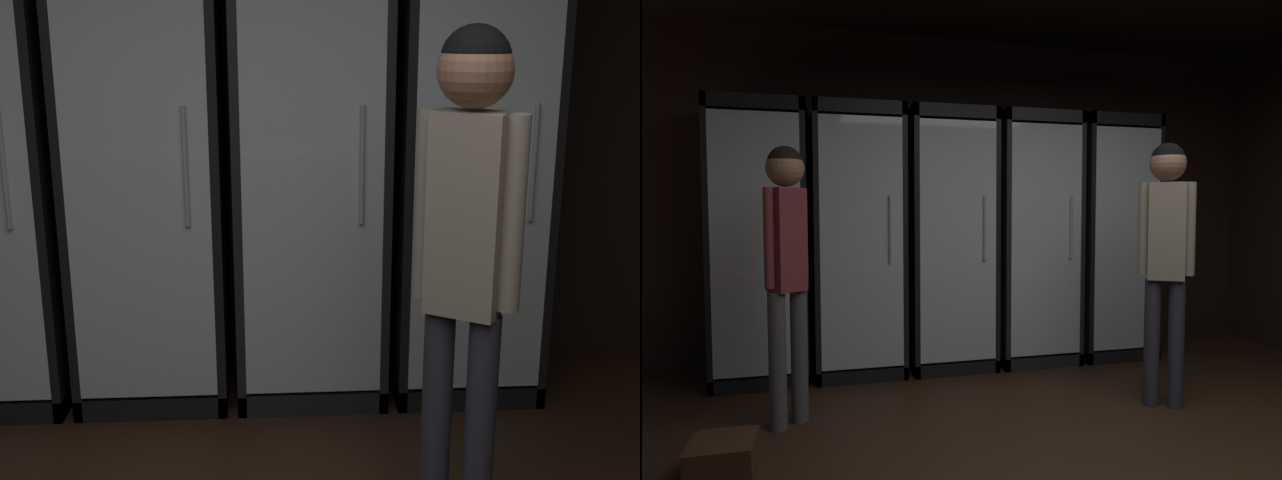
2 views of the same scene
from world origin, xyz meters
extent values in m
cube|color=black|center=(0.00, 3.03, 1.40)|extent=(6.00, 0.06, 2.80)
cube|color=black|center=(-1.20, 2.96, 1.05)|extent=(0.68, 0.04, 2.10)
cube|color=black|center=(-0.88, 2.65, 1.05)|extent=(0.04, 0.66, 2.10)
cube|color=black|center=(-1.20, 2.65, 0.05)|extent=(0.68, 0.66, 0.10)
cube|color=white|center=(-1.20, 2.93, 1.05)|extent=(0.60, 0.02, 1.86)
cylinder|color=#B2B2B7|center=(-0.99, 2.31, 1.15)|extent=(0.02, 0.02, 0.50)
cube|color=silver|center=(-1.20, 2.65, 0.12)|extent=(0.58, 0.58, 0.02)
cylinder|color=#336B38|center=(-1.12, 2.68, 0.24)|extent=(0.07, 0.07, 0.23)
cylinder|color=#336B38|center=(-1.12, 2.68, 0.39)|extent=(0.03, 0.03, 0.06)
cylinder|color=#B2332D|center=(-1.12, 2.68, 0.21)|extent=(0.07, 0.07, 0.07)
cylinder|color=brown|center=(-0.99, 2.67, 0.23)|extent=(0.08, 0.08, 0.20)
cylinder|color=brown|center=(-0.99, 2.67, 0.37)|extent=(0.03, 0.03, 0.08)
cylinder|color=tan|center=(-0.99, 2.67, 0.23)|extent=(0.08, 0.08, 0.08)
cylinder|color=#336B38|center=(-1.00, 2.66, 0.70)|extent=(0.07, 0.07, 0.23)
cylinder|color=#336B38|center=(-1.00, 2.66, 0.85)|extent=(0.02, 0.02, 0.07)
cylinder|color=tan|center=(-1.00, 2.66, 0.68)|extent=(0.07, 0.07, 0.08)
cylinder|color=black|center=(-1.06, 2.69, 1.15)|extent=(0.06, 0.06, 0.19)
cylinder|color=black|center=(-1.06, 2.69, 1.28)|extent=(0.02, 0.02, 0.06)
cylinder|color=tan|center=(-1.06, 2.69, 1.15)|extent=(0.06, 0.06, 0.06)
cylinder|color=black|center=(-1.01, 2.70, 1.63)|extent=(0.06, 0.06, 0.23)
cylinder|color=black|center=(-1.01, 2.70, 1.79)|extent=(0.02, 0.02, 0.09)
cylinder|color=#B2332D|center=(-1.01, 2.70, 1.61)|extent=(0.06, 0.06, 0.09)
cube|color=black|center=(-0.47, 2.96, 1.05)|extent=(0.68, 0.04, 2.10)
cube|color=black|center=(-0.79, 2.65, 1.05)|extent=(0.04, 0.66, 2.10)
cube|color=black|center=(-0.15, 2.65, 1.05)|extent=(0.04, 0.66, 2.10)
cube|color=black|center=(-0.47, 2.65, 0.05)|extent=(0.68, 0.66, 0.10)
cube|color=white|center=(-0.47, 2.93, 1.05)|extent=(0.60, 0.02, 1.86)
cube|color=silver|center=(-0.47, 2.33, 1.05)|extent=(0.60, 0.02, 1.86)
cylinder|color=#B2B2B7|center=(-0.26, 2.31, 1.15)|extent=(0.02, 0.02, 0.50)
cube|color=silver|center=(-0.47, 2.65, 0.12)|extent=(0.58, 0.58, 0.02)
cylinder|color=black|center=(-0.66, 2.60, 0.24)|extent=(0.06, 0.06, 0.22)
cylinder|color=black|center=(-0.66, 2.60, 0.38)|extent=(0.02, 0.02, 0.07)
cylinder|color=tan|center=(-0.66, 2.60, 0.25)|extent=(0.07, 0.07, 0.07)
cylinder|color=#194723|center=(-0.47, 2.64, 0.23)|extent=(0.06, 0.06, 0.20)
cylinder|color=#194723|center=(-0.47, 2.64, 0.38)|extent=(0.02, 0.02, 0.09)
cylinder|color=beige|center=(-0.47, 2.64, 0.21)|extent=(0.07, 0.07, 0.06)
cylinder|color=#9EAD99|center=(-0.27, 2.70, 0.24)|extent=(0.06, 0.06, 0.23)
cylinder|color=#9EAD99|center=(-0.27, 2.70, 0.39)|extent=(0.02, 0.02, 0.07)
cylinder|color=beige|center=(-0.27, 2.70, 0.22)|extent=(0.06, 0.06, 0.08)
cube|color=silver|center=(-0.47, 2.65, 0.58)|extent=(0.58, 0.58, 0.02)
cylinder|color=gray|center=(-0.69, 2.60, 0.68)|extent=(0.07, 0.07, 0.19)
cylinder|color=gray|center=(-0.69, 2.60, 0.81)|extent=(0.03, 0.03, 0.07)
cylinder|color=#B2332D|center=(-0.69, 2.60, 0.69)|extent=(0.07, 0.07, 0.05)
cylinder|color=gray|center=(-0.54, 2.67, 0.69)|extent=(0.06, 0.06, 0.20)
cylinder|color=gray|center=(-0.54, 2.67, 0.82)|extent=(0.02, 0.02, 0.07)
cylinder|color=#2D2D33|center=(-0.54, 2.67, 0.69)|extent=(0.07, 0.07, 0.07)
cylinder|color=#336B38|center=(-0.39, 2.67, 0.70)|extent=(0.06, 0.06, 0.22)
cylinder|color=#336B38|center=(-0.39, 2.67, 0.85)|extent=(0.02, 0.02, 0.08)
cylinder|color=#2D2D33|center=(-0.39, 2.67, 0.68)|extent=(0.07, 0.07, 0.08)
cylinder|color=#194723|center=(-0.25, 2.63, 0.68)|extent=(0.07, 0.07, 0.19)
cylinder|color=#194723|center=(-0.25, 2.63, 0.82)|extent=(0.02, 0.02, 0.08)
cylinder|color=white|center=(-0.25, 2.63, 0.66)|extent=(0.07, 0.07, 0.06)
cube|color=silver|center=(-0.47, 2.65, 1.04)|extent=(0.58, 0.58, 0.02)
cylinder|color=brown|center=(-0.62, 2.60, 1.16)|extent=(0.07, 0.07, 0.22)
cylinder|color=brown|center=(-0.62, 2.60, 1.31)|extent=(0.03, 0.03, 0.07)
cylinder|color=beige|center=(-0.62, 2.60, 1.16)|extent=(0.08, 0.08, 0.06)
cylinder|color=#194723|center=(-0.31, 2.63, 1.15)|extent=(0.07, 0.07, 0.19)
cylinder|color=#194723|center=(-0.31, 2.63, 1.29)|extent=(0.03, 0.03, 0.08)
cylinder|color=tan|center=(-0.31, 2.63, 1.14)|extent=(0.07, 0.07, 0.05)
cube|color=silver|center=(-0.47, 2.65, 1.51)|extent=(0.58, 0.58, 0.02)
cylinder|color=#9EAD99|center=(-0.69, 2.64, 1.61)|extent=(0.08, 0.08, 0.18)
cylinder|color=#9EAD99|center=(-0.69, 2.64, 1.75)|extent=(0.03, 0.03, 0.09)
cylinder|color=#B2332D|center=(-0.69, 2.64, 1.61)|extent=(0.08, 0.08, 0.06)
cylinder|color=#194723|center=(-0.55, 2.67, 1.63)|extent=(0.06, 0.06, 0.22)
cylinder|color=#194723|center=(-0.55, 2.67, 1.78)|extent=(0.02, 0.02, 0.08)
cylinder|color=#2D2D33|center=(-0.55, 2.67, 1.63)|extent=(0.06, 0.06, 0.08)
cylinder|color=#336B38|center=(-0.39, 2.63, 1.61)|extent=(0.08, 0.08, 0.18)
cylinder|color=#336B38|center=(-0.39, 2.63, 1.73)|extent=(0.02, 0.02, 0.06)
cylinder|color=white|center=(-0.39, 2.63, 1.60)|extent=(0.08, 0.08, 0.05)
cylinder|color=brown|center=(-0.26, 2.62, 1.63)|extent=(0.08, 0.08, 0.23)
cylinder|color=brown|center=(-0.26, 2.62, 1.79)|extent=(0.02, 0.02, 0.09)
cylinder|color=#2D2D33|center=(-0.26, 2.62, 1.64)|extent=(0.08, 0.08, 0.09)
cube|color=black|center=(0.26, 2.96, 1.05)|extent=(0.68, 0.04, 2.10)
cube|color=black|center=(-0.06, 2.65, 1.05)|extent=(0.04, 0.66, 2.10)
cube|color=black|center=(0.58, 2.65, 1.05)|extent=(0.04, 0.66, 2.10)
cube|color=black|center=(0.26, 2.65, 0.05)|extent=(0.68, 0.66, 0.10)
cube|color=white|center=(0.26, 2.93, 1.05)|extent=(0.60, 0.02, 1.86)
cube|color=silver|center=(0.26, 2.33, 1.05)|extent=(0.60, 0.02, 1.86)
cylinder|color=#B2B2B7|center=(0.47, 2.31, 1.15)|extent=(0.02, 0.02, 0.50)
cube|color=silver|center=(0.26, 2.65, 0.12)|extent=(0.58, 0.58, 0.02)
cylinder|color=brown|center=(0.12, 2.61, 0.22)|extent=(0.07, 0.07, 0.18)
cylinder|color=brown|center=(0.12, 2.61, 0.36)|extent=(0.02, 0.02, 0.10)
cylinder|color=#2D2D33|center=(0.12, 2.61, 0.21)|extent=(0.07, 0.07, 0.05)
cylinder|color=#9EAD99|center=(0.41, 2.63, 0.23)|extent=(0.08, 0.08, 0.21)
cylinder|color=#9EAD99|center=(0.41, 2.63, 0.37)|extent=(0.03, 0.03, 0.06)
cylinder|color=beige|center=(0.41, 2.63, 0.24)|extent=(0.08, 0.08, 0.07)
cube|color=silver|center=(0.26, 2.65, 0.74)|extent=(0.58, 0.58, 0.02)
cylinder|color=brown|center=(0.07, 2.70, 0.85)|extent=(0.07, 0.07, 0.21)
cylinder|color=brown|center=(0.07, 2.70, 1.00)|extent=(0.02, 0.02, 0.09)
cylinder|color=#B2332D|center=(0.07, 2.70, 0.85)|extent=(0.07, 0.07, 0.08)
cylinder|color=#194723|center=(0.27, 2.66, 0.85)|extent=(0.06, 0.06, 0.22)
cylinder|color=#194723|center=(0.27, 2.66, 1.01)|extent=(0.02, 0.02, 0.08)
cylinder|color=beige|center=(0.27, 2.66, 0.83)|extent=(0.06, 0.06, 0.07)
cylinder|color=#194723|center=(0.45, 2.66, 0.85)|extent=(0.07, 0.07, 0.21)
cylinder|color=#194723|center=(0.45, 2.66, 0.99)|extent=(0.02, 0.02, 0.07)
cylinder|color=#B2332D|center=(0.45, 2.66, 0.83)|extent=(0.07, 0.07, 0.07)
cube|color=silver|center=(0.26, 2.65, 1.35)|extent=(0.58, 0.58, 0.02)
cylinder|color=brown|center=(0.11, 2.68, 1.47)|extent=(0.06, 0.06, 0.22)
cylinder|color=brown|center=(0.11, 2.68, 1.62)|extent=(0.02, 0.02, 0.07)
cylinder|color=tan|center=(0.11, 2.68, 1.47)|extent=(0.07, 0.07, 0.08)
cylinder|color=#194723|center=(0.42, 2.65, 1.48)|extent=(0.07, 0.07, 0.23)
cylinder|color=#194723|center=(0.42, 2.65, 1.64)|extent=(0.03, 0.03, 0.09)
cylinder|color=white|center=(0.42, 2.65, 1.44)|extent=(0.07, 0.07, 0.07)
cube|color=black|center=(0.99, 2.96, 1.05)|extent=(0.68, 0.04, 2.10)
cube|color=black|center=(0.67, 2.65, 1.05)|extent=(0.04, 0.66, 2.10)
cube|color=black|center=(1.31, 2.65, 1.05)|extent=(0.04, 0.66, 2.10)
cube|color=black|center=(0.99, 2.65, 0.05)|extent=(0.68, 0.66, 0.10)
cube|color=white|center=(0.99, 2.93, 1.05)|extent=(0.60, 0.02, 1.86)
cube|color=silver|center=(0.99, 2.33, 1.05)|extent=(0.60, 0.02, 1.86)
cylinder|color=#B2B2B7|center=(1.20, 2.31, 1.15)|extent=(0.02, 0.02, 0.50)
cube|color=silver|center=(0.99, 2.65, 0.12)|extent=(0.58, 0.58, 0.02)
cylinder|color=gray|center=(0.80, 2.65, 0.24)|extent=(0.07, 0.07, 0.23)
cylinder|color=gray|center=(0.80, 2.65, 0.40)|extent=(0.02, 0.02, 0.10)
cylinder|color=#2D2D33|center=(0.80, 2.65, 0.24)|extent=(0.07, 0.07, 0.06)
cylinder|color=gray|center=(1.00, 2.67, 0.23)|extent=(0.08, 0.08, 0.20)
cylinder|color=gray|center=(1.00, 2.67, 0.35)|extent=(0.03, 0.03, 0.06)
cylinder|color=#B2332D|center=(1.00, 2.67, 0.22)|extent=(0.08, 0.08, 0.08)
cylinder|color=#336B38|center=(1.19, 2.63, 0.24)|extent=(0.07, 0.07, 0.22)
cylinder|color=#336B38|center=(1.19, 2.63, 0.39)|extent=(0.02, 0.02, 0.07)
cylinder|color=white|center=(1.19, 2.63, 0.25)|extent=(0.08, 0.08, 0.07)
cube|color=silver|center=(0.99, 2.65, 0.74)|extent=(0.58, 0.58, 0.02)
cylinder|color=#336B38|center=(0.77, 2.62, 0.86)|extent=(0.07, 0.07, 0.23)
cylinder|color=#336B38|center=(0.77, 2.62, 1.01)|extent=(0.02, 0.02, 0.08)
cylinder|color=tan|center=(0.77, 2.62, 0.83)|extent=(0.08, 0.08, 0.09)
cylinder|color=#336B38|center=(0.93, 2.65, 0.84)|extent=(0.07, 0.07, 0.18)
cylinder|color=#336B38|center=(0.93, 2.65, 0.97)|extent=(0.02, 0.02, 0.09)
cylinder|color=#B2332D|center=(0.93, 2.65, 0.82)|extent=(0.07, 0.07, 0.07)
cylinder|color=black|center=(1.06, 2.68, 0.85)|extent=(0.08, 0.08, 0.21)
cylinder|color=black|center=(1.06, 2.68, 1.00)|extent=(0.02, 0.02, 0.09)
cylinder|color=white|center=(1.06, 2.68, 0.85)|extent=(0.08, 0.08, 0.06)
cylinder|color=gray|center=(1.21, 2.67, 0.84)|extent=(0.07, 0.07, 0.20)
cylinder|color=gray|center=(1.21, 2.67, 0.99)|extent=(0.02, 0.02, 0.09)
cylinder|color=#2D2D33|center=(1.21, 2.67, 0.82)|extent=(0.07, 0.07, 0.08)
cube|color=silver|center=(0.99, 2.65, 1.35)|extent=(0.58, 0.58, 0.02)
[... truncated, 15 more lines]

